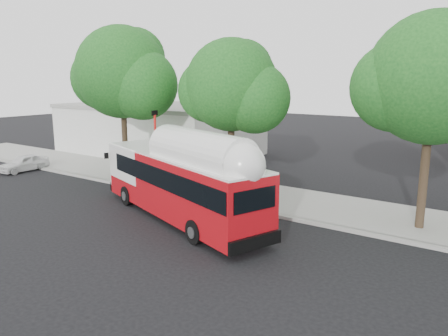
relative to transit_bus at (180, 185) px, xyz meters
The scene contains 11 objects.
ground 1.99m from the transit_bus, 65.32° to the right, with size 120.00×120.00×0.00m, color black.
sidewalk 5.71m from the transit_bus, 85.06° to the left, with size 60.00×5.00×0.15m, color gray.
curb_strip 3.30m from the transit_bus, 80.64° to the left, with size 60.00×0.30×0.15m, color gray.
red_curb_segment 4.13m from the transit_bus, 131.36° to the left, with size 10.00×0.32×0.16m, color maroon.
street_tree_left 10.49m from the transit_bus, 150.65° to the left, with size 6.67×5.80×9.74m.
street_tree_mid 6.60m from the transit_bus, 91.37° to the left, with size 5.75×5.00×8.62m.
street_tree_right 11.96m from the transit_bus, 25.98° to the left, with size 6.21×5.40×9.18m.
low_commercial_bldg 18.75m from the transit_bus, 136.20° to the left, with size 16.20×10.20×4.25m.
transit_bus is the anchor object (origin of this frame).
parked_car 16.23m from the transit_bus, behind, with size 3.44×1.39×1.17m, color silver.
signal_pole 5.63m from the transit_bus, 144.98° to the left, with size 0.13×0.44×4.69m.
Camera 1 is at (12.39, -13.81, 6.51)m, focal length 35.00 mm.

